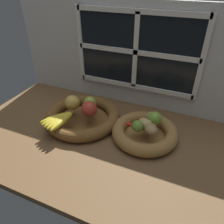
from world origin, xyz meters
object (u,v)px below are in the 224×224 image
apple_golden_left (72,103)px  lime_far (155,118)px  potato_large (146,124)px  apple_red_right (89,109)px  chili_pepper (140,128)px  potato_back (153,118)px  banana_bunch_front (60,119)px  potato_small (151,129)px  lime_near (138,126)px  apple_green_back (90,103)px  fruit_bowl_right (145,132)px  fruit_bowl_left (83,116)px

apple_golden_left → lime_far: size_ratio=1.18×
potato_large → apple_red_right: bearing=-176.1°
apple_golden_left → potato_large: size_ratio=0.95×
apple_red_right → chili_pepper: size_ratio=0.61×
potato_back → banana_bunch_front: bearing=-157.6°
apple_golden_left → lime_far: apple_golden_left is taller
potato_small → lime_near: lime_near is taller
apple_green_back → potato_small: bearing=-12.5°
fruit_bowl_right → chili_pepper: 5.29cm
banana_bunch_front → lime_far: 44.11cm
potato_back → lime_far: 1.32cm
apple_red_right → fruit_bowl_left: bearing=159.8°
banana_bunch_front → lime_near: (35.47, 8.20, 1.15)cm
lime_near → lime_far: (5.61, 7.77, 0.55)cm
apple_green_back → banana_bunch_front: (-7.41, -16.40, -1.75)cm
potato_large → chili_pepper: size_ratio=0.64×
potato_small → potato_large: bearing=135.0°
fruit_bowl_left → chili_pepper: size_ratio=3.03×
apple_green_back → apple_golden_left: bearing=-152.5°
apple_green_back → chili_pepper: 29.84cm
apple_golden_left → potato_small: apple_golden_left is taller
potato_back → lime_near: size_ratio=1.55×
apple_green_back → banana_bunch_front: size_ratio=0.37×
apple_red_right → apple_green_back: size_ratio=1.18×
potato_back → lime_near: 9.48cm
apple_golden_left → potato_back: size_ratio=0.91×
fruit_bowl_left → lime_far: (36.06, 3.89, 6.35)cm
potato_back → chili_pepper: (-3.79, -7.29, -1.61)cm
apple_golden_left → potato_back: 40.73cm
potato_small → potato_large: (-3.21, 3.21, -0.21)cm
apple_green_back → potato_small: 34.70cm
potato_back → lime_far: lime_far is taller
banana_bunch_front → lime_near: bearing=13.0°
lime_far → lime_near: bearing=-125.8°
potato_small → chili_pepper: bearing=176.3°
apple_golden_left → chili_pepper: (36.70, -3.11, -2.84)cm
potato_large → potato_back: bearing=65.6°
fruit_bowl_right → lime_far: 8.02cm
potato_small → lime_far: size_ratio=1.05×
apple_golden_left → fruit_bowl_left: bearing=-2.4°
fruit_bowl_right → lime_far: bearing=52.1°
apple_red_right → lime_near: apple_red_right is taller
apple_green_back → chili_pepper: size_ratio=0.52×
apple_golden_left → potato_small: 41.86cm
apple_green_back → lime_far: bearing=-0.7°
fruit_bowl_left → potato_small: size_ratio=5.62×
apple_red_right → potato_small: apple_red_right is taller
potato_large → chili_pepper: (-1.79, -2.89, -1.12)cm
fruit_bowl_left → banana_bunch_front: size_ratio=2.17×
fruit_bowl_left → lime_near: bearing=-7.3°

